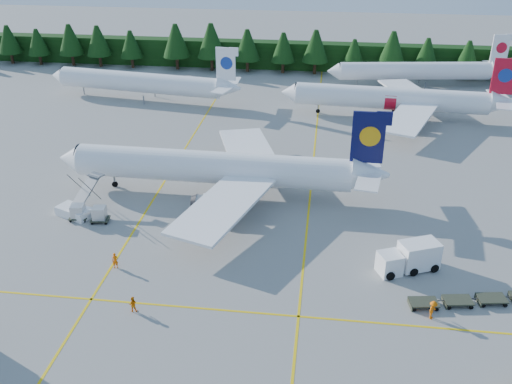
# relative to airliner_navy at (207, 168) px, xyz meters

# --- Properties ---
(ground) EXTENTS (320.00, 320.00, 0.00)m
(ground) POSITION_rel_airliner_navy_xyz_m (7.36, -17.59, -3.67)
(ground) COLOR #969691
(ground) RESTS_ON ground
(taxi_stripe_a) EXTENTS (0.25, 120.00, 0.01)m
(taxi_stripe_a) POSITION_rel_airliner_navy_xyz_m (-6.64, 2.41, -3.66)
(taxi_stripe_a) COLOR yellow
(taxi_stripe_a) RESTS_ON ground
(taxi_stripe_b) EXTENTS (0.25, 120.00, 0.01)m
(taxi_stripe_b) POSITION_rel_airliner_navy_xyz_m (13.36, 2.41, -3.66)
(taxi_stripe_b) COLOR yellow
(taxi_stripe_b) RESTS_ON ground
(taxi_stripe_cross) EXTENTS (80.00, 0.25, 0.01)m
(taxi_stripe_cross) POSITION_rel_airliner_navy_xyz_m (7.36, -23.59, -3.66)
(taxi_stripe_cross) COLOR yellow
(taxi_stripe_cross) RESTS_ON ground
(treeline_hedge) EXTENTS (220.00, 4.00, 6.00)m
(treeline_hedge) POSITION_rel_airliner_navy_xyz_m (7.36, 64.41, -0.67)
(treeline_hedge) COLOR black
(treeline_hedge) RESTS_ON ground
(airliner_navy) EXTENTS (41.97, 34.54, 12.20)m
(airliner_navy) POSITION_rel_airliner_navy_xyz_m (0.00, 0.00, 0.00)
(airliner_navy) COLOR white
(airliner_navy) RESTS_ON ground
(airliner_red) EXTENTS (39.10, 32.10, 11.36)m
(airliner_red) POSITION_rel_airliner_navy_xyz_m (25.21, 33.26, -0.25)
(airliner_red) COLOR white
(airliner_red) RESTS_ON ground
(airliner_far_left) EXTENTS (38.09, 8.79, 11.11)m
(airliner_far_left) POSITION_rel_airliner_navy_xyz_m (-22.09, 37.61, -0.18)
(airliner_far_left) COLOR white
(airliner_far_left) RESTS_ON ground
(airliner_far_right) EXTENTS (36.36, 8.24, 10.61)m
(airliner_far_right) POSITION_rel_airliner_navy_xyz_m (31.38, 53.12, -0.34)
(airliner_far_right) COLOR white
(airliner_far_right) RESTS_ON ground
(airstairs) EXTENTS (5.18, 6.68, 3.94)m
(airstairs) POSITION_rel_airliner_navy_xyz_m (-14.74, -7.80, -2.81)
(airstairs) COLOR white
(airstairs) RESTS_ON ground
(service_truck) EXTENTS (6.74, 4.63, 3.06)m
(service_truck) POSITION_rel_airliner_navy_xyz_m (24.10, -14.61, -2.15)
(service_truck) COLOR white
(service_truck) RESTS_ON ground
(dolly_train) EXTENTS (12.66, 4.19, 0.16)m
(dolly_train) POSITION_rel_airliner_navy_xyz_m (29.88, -19.51, -3.17)
(dolly_train) COLOR #383D2C
(dolly_train) RESTS_ON ground
(uld_pair) EXTENTS (5.05, 2.04, 1.64)m
(uld_pair) POSITION_rel_airliner_navy_xyz_m (-12.64, -9.02, -2.57)
(uld_pair) COLOR #383D2C
(uld_pair) RESTS_ON ground
(crew_a) EXTENTS (0.70, 0.52, 1.75)m
(crew_a) POSITION_rel_airliner_navy_xyz_m (-6.11, -18.13, -2.79)
(crew_a) COLOR #FE6105
(crew_a) RESTS_ON ground
(crew_b) EXTENTS (0.89, 0.76, 1.60)m
(crew_b) POSITION_rel_airliner_navy_xyz_m (-2.03, -24.77, -2.87)
(crew_b) COLOR orange
(crew_b) RESTS_ON ground
(crew_c) EXTENTS (0.84, 0.94, 1.90)m
(crew_c) POSITION_rel_airliner_navy_xyz_m (25.50, -22.32, -2.72)
(crew_c) COLOR #EB6204
(crew_c) RESTS_ON ground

